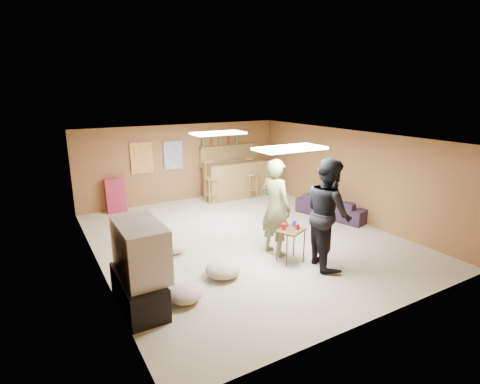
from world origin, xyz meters
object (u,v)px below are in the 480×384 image
tv_body (140,249)px  tray_table (290,246)px  person_black (328,213)px  bar_counter (237,179)px  person_olive (275,207)px  sofa (333,206)px

tv_body → tray_table: 2.87m
tv_body → person_black: bearing=-6.0°
tv_body → tray_table: (2.81, 0.08, -0.58)m
person_black → bar_counter: bearing=7.9°
tv_body → bar_counter: 6.09m
tv_body → tray_table: size_ratio=1.72×
bar_counter → person_black: size_ratio=1.00×
person_olive → tray_table: size_ratio=2.97×
person_black → tray_table: (-0.49, 0.43, -0.68)m
person_black → tray_table: person_black is taller
sofa → person_black: bearing=118.2°
sofa → tray_table: tray_table is taller
person_black → tray_table: size_ratio=3.12×
person_olive → person_black: person_black is taller
person_olive → person_black: size_ratio=0.95×
bar_counter → sofa: bearing=-66.9°
tray_table → sofa: bearing=31.5°
tv_body → sofa: (5.35, 1.64, -0.63)m
bar_counter → person_black: person_black is taller
bar_counter → person_olive: bearing=-109.5°
sofa → tv_body: bearing=91.2°
bar_counter → person_black: bearing=-100.1°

